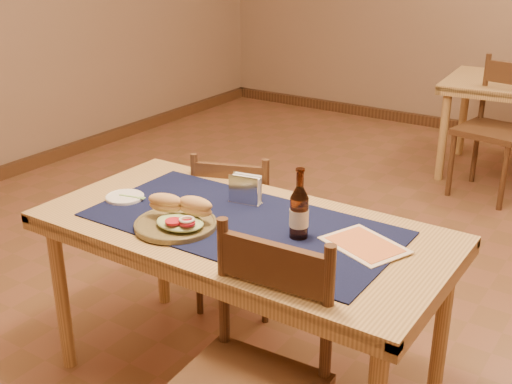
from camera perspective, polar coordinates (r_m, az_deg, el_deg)
The scene contains 13 objects.
room at distance 2.96m, azimuth 7.76°, elevation 14.27°, with size 6.04×7.04×2.84m.
main_table at distance 2.51m, azimuth -1.27°, elevation -4.59°, with size 1.60×0.80×0.75m.
placemat at distance 2.47m, azimuth -1.28°, elevation -2.81°, with size 1.20×0.60×0.01m, color #0E1236.
baseboard at distance 3.41m, azimuth 6.59°, elevation -8.82°, with size 6.00×7.00×0.10m.
chair_main_far at distance 3.17m, azimuth -1.61°, elevation -3.06°, with size 0.51×0.51×0.85m.
chair_main_near at distance 2.08m, azimuth -0.64°, elevation -16.54°, with size 0.46×0.46×0.95m.
chair_back_near at distance 4.90m, azimuth 20.61°, elevation 5.47°, with size 0.52×0.52×0.98m.
sandwich_plate at distance 2.44m, azimuth -6.97°, elevation -2.42°, with size 0.32×0.32×0.12m.
side_plate at distance 2.74m, azimuth -11.59°, elevation -0.42°, with size 0.16×0.16×0.01m.
fork at distance 2.72m, azimuth -10.79°, elevation -0.43°, with size 0.12×0.04×0.00m.
beer_bottle at distance 2.32m, azimuth 3.85°, elevation -1.81°, with size 0.07×0.07×0.27m.
napkin_holder at distance 2.63m, azimuth -0.96°, elevation 0.19°, with size 0.14×0.07×0.12m.
menu_card at distance 2.32m, azimuth 9.63°, elevation -4.65°, with size 0.34×0.30×0.01m.
Camera 1 is at (1.28, -2.64, 1.79)m, focal length 45.00 mm.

